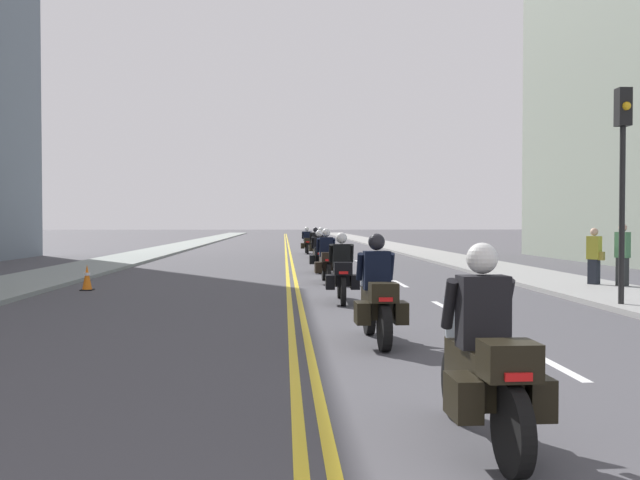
# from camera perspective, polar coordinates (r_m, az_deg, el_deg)

# --- Properties ---
(ground_plane) EXTENTS (264.00, 264.00, 0.00)m
(ground_plane) POSITION_cam_1_polar(r_m,az_deg,el_deg) (49.18, -2.64, -0.73)
(ground_plane) COLOR #464549
(sidewalk_left) EXTENTS (2.95, 144.00, 0.12)m
(sidewalk_left) POSITION_cam_1_polar(r_m,az_deg,el_deg) (49.78, -11.88, -0.67)
(sidewalk_left) COLOR gray
(sidewalk_left) RESTS_ON ground
(sidewalk_right) EXTENTS (2.95, 144.00, 0.12)m
(sidewalk_right) POSITION_cam_1_polar(r_m,az_deg,el_deg) (49.86, 6.59, -0.64)
(sidewalk_right) COLOR gray
(sidewalk_right) RESTS_ON ground
(centreline_yellow_inner) EXTENTS (0.12, 132.00, 0.01)m
(centreline_yellow_inner) POSITION_cam_1_polar(r_m,az_deg,el_deg) (49.18, -2.78, -0.73)
(centreline_yellow_inner) COLOR yellow
(centreline_yellow_inner) RESTS_ON ground
(centreline_yellow_outer) EXTENTS (0.12, 132.00, 0.01)m
(centreline_yellow_outer) POSITION_cam_1_polar(r_m,az_deg,el_deg) (49.18, -2.50, -0.73)
(centreline_yellow_outer) COLOR yellow
(centreline_yellow_outer) RESTS_ON ground
(lane_dashes_white) EXTENTS (0.14, 56.40, 0.01)m
(lane_dashes_white) POSITION_cam_1_polar(r_m,az_deg,el_deg) (30.40, 3.70, -2.06)
(lane_dashes_white) COLOR silver
(lane_dashes_white) RESTS_ON ground
(building_right_1) EXTENTS (6.66, 14.12, 19.96)m
(building_right_1) POSITION_cam_1_polar(r_m,az_deg,el_deg) (38.74, 24.29, 13.41)
(building_right_1) COLOR gray
(building_right_1) RESTS_ON ground
(motorcycle_0) EXTENTS (0.77, 2.19, 1.68)m
(motorcycle_0) POSITION_cam_1_polar(r_m,az_deg,el_deg) (6.00, 13.16, -9.87)
(motorcycle_0) COLOR black
(motorcycle_0) RESTS_ON ground
(motorcycle_1) EXTENTS (0.77, 2.22, 1.68)m
(motorcycle_1) POSITION_cam_1_polar(r_m,az_deg,el_deg) (10.85, 4.64, -4.84)
(motorcycle_1) COLOR black
(motorcycle_1) RESTS_ON ground
(motorcycle_2) EXTENTS (0.77, 2.29, 1.62)m
(motorcycle_2) POSITION_cam_1_polar(r_m,az_deg,el_deg) (16.34, 1.76, -2.72)
(motorcycle_2) COLOR black
(motorcycle_2) RESTS_ON ground
(motorcycle_3) EXTENTS (0.77, 2.26, 1.67)m
(motorcycle_3) POSITION_cam_1_polar(r_m,az_deg,el_deg) (21.61, 0.52, -1.69)
(motorcycle_3) COLOR black
(motorcycle_3) RESTS_ON ground
(motorcycle_4) EXTENTS (0.76, 2.25, 1.58)m
(motorcycle_4) POSITION_cam_1_polar(r_m,az_deg,el_deg) (26.14, -0.06, -1.24)
(motorcycle_4) COLOR black
(motorcycle_4) RESTS_ON ground
(motorcycle_5) EXTENTS (0.78, 2.18, 1.64)m
(motorcycle_5) POSITION_cam_1_polar(r_m,az_deg,el_deg) (31.77, 0.11, -0.71)
(motorcycle_5) COLOR black
(motorcycle_5) RESTS_ON ground
(motorcycle_6) EXTENTS (0.78, 2.27, 1.60)m
(motorcycle_6) POSITION_cam_1_polar(r_m,az_deg,el_deg) (37.10, -0.35, -0.41)
(motorcycle_6) COLOR black
(motorcycle_6) RESTS_ON ground
(motorcycle_7) EXTENTS (0.77, 2.16, 1.59)m
(motorcycle_7) POSITION_cam_1_polar(r_m,az_deg,el_deg) (41.77, -1.06, -0.22)
(motorcycle_7) COLOR black
(motorcycle_7) RESTS_ON ground
(traffic_cone_1) EXTENTS (0.33, 0.33, 0.70)m
(traffic_cone_1) POSITION_cam_1_polar(r_m,az_deg,el_deg) (20.31, -18.24, -2.89)
(traffic_cone_1) COLOR black
(traffic_cone_1) RESTS_ON ground
(traffic_light_near) EXTENTS (0.28, 0.38, 4.69)m
(traffic_light_near) POSITION_cam_1_polar(r_m,az_deg,el_deg) (16.36, 23.19, 6.17)
(traffic_light_near) COLOR black
(traffic_light_near) RESTS_ON ground
(pedestrian_0) EXTENTS (0.42, 0.48, 1.70)m
(pedestrian_0) POSITION_cam_1_polar(r_m,az_deg,el_deg) (21.23, 21.21, -1.30)
(pedestrian_0) COLOR #20252D
(pedestrian_0) RESTS_ON ground
(pedestrian_1) EXTENTS (0.36, 0.42, 1.82)m
(pedestrian_1) POSITION_cam_1_polar(r_m,az_deg,el_deg) (20.99, 23.17, -1.17)
(pedestrian_1) COLOR #2A2C2B
(pedestrian_1) RESTS_ON ground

